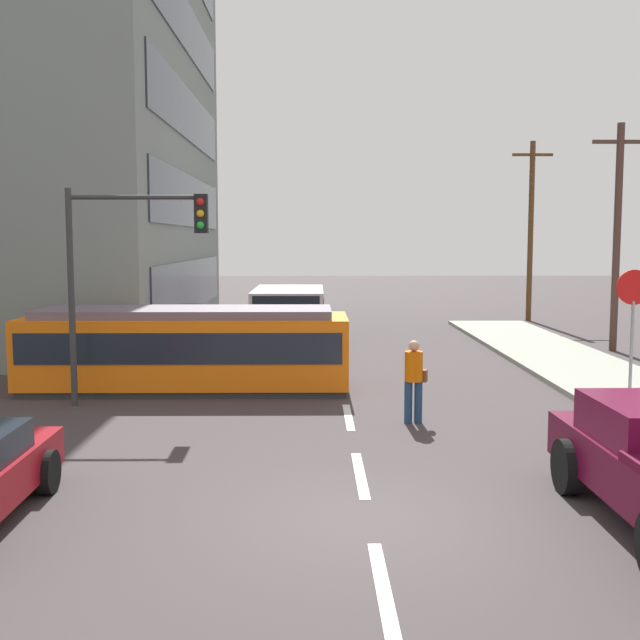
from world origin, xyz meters
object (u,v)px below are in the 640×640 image
object	(u,v)px
parked_sedan_far	(185,320)
traffic_light_mast	(127,253)
utility_pole_far	(531,228)
utility_pole_mid	(617,233)
city_bus	(289,311)
parked_sedan_mid	(170,343)
streetcar_tram	(187,347)
pedestrian_crossing	(414,376)
stop_sign	(633,308)

from	to	relation	value
parked_sedan_far	traffic_light_mast	world-z (taller)	traffic_light_mast
parked_sedan_far	utility_pole_far	world-z (taller)	utility_pole_far
traffic_light_mast	utility_pole_mid	size ratio (longest dim) A/B	0.64
city_bus	utility_pole_mid	xyz separation A→B (m)	(10.81, -3.00, 2.81)
utility_pole_far	parked_sedan_mid	bearing A→B (deg)	-138.80
streetcar_tram	traffic_light_mast	distance (m)	3.17
city_bus	utility_pole_mid	size ratio (longest dim) A/B	0.70
streetcar_tram	pedestrian_crossing	size ratio (longest dim) A/B	4.69
city_bus	traffic_light_mast	world-z (taller)	traffic_light_mast
city_bus	utility_pole_mid	bearing A→B (deg)	-15.51
streetcar_tram	city_bus	size ratio (longest dim) A/B	1.50
stop_sign	utility_pole_mid	xyz separation A→B (m)	(3.01, 8.78, 1.68)
parked_sedan_mid	utility_pole_far	world-z (taller)	utility_pole_far
streetcar_tram	utility_pole_mid	xyz separation A→B (m)	(13.01, 6.54, 2.84)
stop_sign	traffic_light_mast	bearing A→B (deg)	178.32
city_bus	stop_sign	xyz separation A→B (m)	(7.80, -11.78, 1.12)
streetcar_tram	utility_pole_far	distance (m)	20.97
parked_sedan_far	utility_pole_far	bearing A→B (deg)	21.21
utility_pole_mid	parked_sedan_far	bearing A→B (deg)	164.83
stop_sign	utility_pole_far	distance (m)	18.80
city_bus	parked_sedan_far	xyz separation A→B (m)	(-3.98, 1.01, -0.45)
pedestrian_crossing	parked_sedan_far	xyz separation A→B (m)	(-6.87, 14.17, -0.32)
traffic_light_mast	city_bus	bearing A→B (deg)	74.62
parked_sedan_mid	stop_sign	distance (m)	12.85
parked_sedan_mid	utility_pole_far	distance (m)	18.98
parked_sedan_far	parked_sedan_mid	bearing A→B (deg)	-84.53
city_bus	parked_sedan_mid	distance (m)	6.52
utility_pole_mid	parked_sedan_mid	bearing A→B (deg)	-169.67
utility_pole_far	streetcar_tram	bearing A→B (deg)	-128.43
streetcar_tram	city_bus	world-z (taller)	streetcar_tram
stop_sign	utility_pole_far	xyz separation A→B (m)	(2.88, 18.47, 2.00)
city_bus	utility_pole_mid	world-z (taller)	utility_pole_mid
stop_sign	utility_pole_far	bearing A→B (deg)	81.15
stop_sign	utility_pole_mid	bearing A→B (deg)	71.10
city_bus	parked_sedan_far	bearing A→B (deg)	165.75
streetcar_tram	stop_sign	xyz separation A→B (m)	(10.01, -2.23, 1.16)
pedestrian_crossing	stop_sign	size ratio (longest dim) A/B	0.58
city_bus	streetcar_tram	bearing A→B (deg)	-103.02
streetcar_tram	parked_sedan_mid	size ratio (longest dim) A/B	1.90
city_bus	traffic_light_mast	distance (m)	12.10
pedestrian_crossing	utility_pole_far	size ratio (longest dim) A/B	0.21
pedestrian_crossing	streetcar_tram	bearing A→B (deg)	144.62
city_bus	pedestrian_crossing	distance (m)	13.48
parked_sedan_mid	utility_pole_far	size ratio (longest dim) A/B	0.51
stop_sign	utility_pole_mid	size ratio (longest dim) A/B	0.39
parked_sedan_mid	parked_sedan_far	bearing A→B (deg)	95.47
stop_sign	city_bus	bearing A→B (deg)	123.53
city_bus	utility_pole_mid	distance (m)	11.56
city_bus	utility_pole_far	xyz separation A→B (m)	(10.68, 6.70, 3.12)
streetcar_tram	city_bus	distance (m)	9.79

